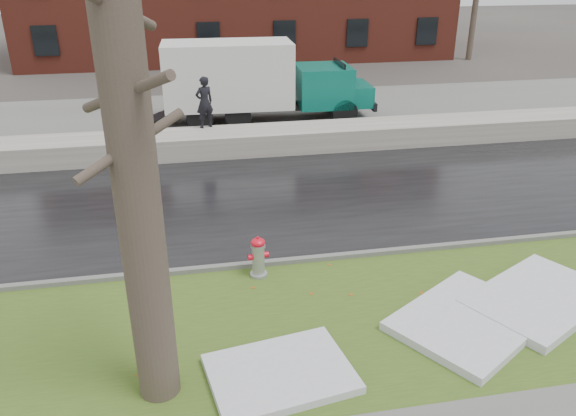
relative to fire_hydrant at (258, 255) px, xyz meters
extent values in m
plane|color=#47423D|center=(0.63, -0.61, -0.52)|extent=(120.00, 120.00, 0.00)
cube|color=#33521B|center=(0.63, -1.86, -0.50)|extent=(60.00, 4.50, 0.04)
cube|color=black|center=(0.63, 3.89, -0.51)|extent=(60.00, 7.00, 0.03)
cube|color=slate|center=(0.63, 12.39, -0.51)|extent=(60.00, 9.00, 0.03)
cube|color=slate|center=(0.63, 0.39, -0.45)|extent=(60.00, 0.15, 0.14)
cube|color=#ABA89D|center=(0.63, 8.09, -0.15)|extent=(60.00, 1.60, 0.75)
cylinder|color=brown|center=(-5.37, 25.39, 2.73)|extent=(0.36, 0.36, 6.50)
cylinder|color=brown|center=(-5.37, 25.39, 3.08)|extent=(1.40, 0.61, 0.63)
cylinder|color=brown|center=(16.63, 23.39, 2.73)|extent=(0.36, 0.36, 6.50)
cylinder|color=#9FA1A7|center=(0.00, -0.01, -0.09)|extent=(0.29, 0.29, 0.78)
ellipsoid|color=red|center=(0.00, -0.01, 0.30)|extent=(0.35, 0.35, 0.18)
cylinder|color=red|center=(0.00, -0.01, 0.40)|extent=(0.06, 0.06, 0.06)
cylinder|color=red|center=(-0.16, -0.03, -0.02)|extent=(0.13, 0.14, 0.12)
cylinder|color=red|center=(0.16, 0.02, -0.02)|extent=(0.13, 0.14, 0.12)
cylinder|color=#9FA1A7|center=(-0.03, 0.15, -0.02)|extent=(0.17, 0.14, 0.16)
cylinder|color=brown|center=(-1.94, -3.03, 3.33)|extent=(0.74, 0.74, 7.63)
cylinder|color=brown|center=(-1.94, -3.03, 4.10)|extent=(1.28, 1.56, 0.79)
cylinder|color=brown|center=(-1.94, -3.03, 5.08)|extent=(0.86, 1.57, 0.72)
cylinder|color=brown|center=(-1.94, -3.03, 3.44)|extent=(1.39, 0.99, 0.68)
cube|color=black|center=(1.67, 11.72, 0.06)|extent=(7.24, 1.15, 0.20)
cube|color=silver|center=(0.50, 11.76, 1.37)|extent=(4.94, 2.42, 2.43)
cube|color=#0B6858|center=(4.24, 11.63, 0.83)|extent=(2.15, 2.23, 1.53)
cube|color=#0B6858|center=(5.54, 11.59, 0.47)|extent=(1.15, 2.02, 0.81)
cube|color=black|center=(4.87, 11.61, 1.37)|extent=(0.13, 1.80, 0.81)
cube|color=black|center=(-2.48, 11.86, -0.23)|extent=(1.58, 1.13, 0.61)
cylinder|color=black|center=(4.88, 10.66, -0.03)|extent=(1.00, 0.30, 0.99)
cylinder|color=black|center=(4.94, 12.55, -0.03)|extent=(1.00, 0.30, 0.99)
cylinder|color=black|center=(0.73, 10.80, -0.03)|extent=(1.00, 0.30, 0.99)
cylinder|color=black|center=(0.80, 12.70, -0.03)|extent=(1.00, 0.30, 0.99)
cylinder|color=black|center=(-0.71, 10.85, -0.03)|extent=(1.00, 0.30, 0.99)
cylinder|color=black|center=(-0.64, 12.75, -0.03)|extent=(1.00, 0.30, 0.99)
imported|color=black|center=(-0.58, 8.69, 1.09)|extent=(0.74, 0.63, 1.72)
cube|color=silver|center=(3.49, -2.38, -0.40)|extent=(3.27, 3.08, 0.16)
cube|color=silver|center=(-0.09, -3.11, -0.41)|extent=(2.43, 1.94, 0.14)
cube|color=silver|center=(5.14, -1.97, -0.39)|extent=(3.32, 2.91, 0.18)
camera|label=1|loc=(-1.26, -9.96, 5.63)|focal=35.00mm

